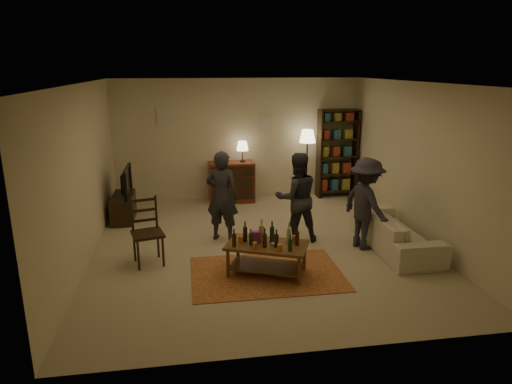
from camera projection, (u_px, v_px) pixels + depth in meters
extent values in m
plane|color=#C6B793|center=(261.00, 246.00, 7.73)|extent=(6.00, 6.00, 0.00)
plane|color=beige|center=(239.00, 140.00, 10.23)|extent=(5.50, 0.00, 5.50)
plane|color=beige|center=(83.00, 175.00, 6.96)|extent=(0.00, 6.00, 6.00)
plane|color=beige|center=(419.00, 163.00, 7.79)|extent=(0.00, 6.00, 6.00)
plane|color=beige|center=(311.00, 234.00, 4.52)|extent=(5.50, 0.00, 5.50)
plane|color=white|center=(261.00, 83.00, 7.01)|extent=(6.00, 6.00, 0.00)
cube|color=beige|center=(165.00, 116.00, 9.82)|extent=(0.35, 0.03, 0.45)
cube|color=beige|center=(265.00, 124.00, 10.21)|extent=(0.30, 0.03, 0.40)
cube|color=maroon|center=(267.00, 273.00, 6.71)|extent=(2.20, 1.50, 0.01)
cube|color=brown|center=(267.00, 245.00, 6.59)|extent=(1.30, 1.03, 0.04)
cube|color=brown|center=(267.00, 266.00, 6.68)|extent=(1.17, 0.90, 0.02)
cylinder|color=brown|center=(228.00, 264.00, 6.54)|extent=(0.05, 0.05, 0.43)
cylinder|color=brown|center=(299.00, 271.00, 6.30)|extent=(0.05, 0.05, 0.43)
cylinder|color=brown|center=(238.00, 250.00, 7.01)|extent=(0.05, 0.05, 0.43)
cylinder|color=brown|center=(304.00, 257.00, 6.77)|extent=(0.05, 0.05, 0.43)
cylinder|color=#BF7B2C|center=(241.00, 239.00, 6.63)|extent=(0.07, 0.07, 0.10)
cylinder|color=#BF7B2C|center=(255.00, 245.00, 6.42)|extent=(0.07, 0.07, 0.09)
cylinder|color=#BF7B2C|center=(273.00, 236.00, 6.72)|extent=(0.07, 0.07, 0.11)
cylinder|color=#BF7B2C|center=(280.00, 247.00, 6.35)|extent=(0.07, 0.07, 0.09)
cylinder|color=#BF7B2C|center=(294.00, 239.00, 6.65)|extent=(0.07, 0.07, 0.10)
cube|color=#86338C|center=(255.00, 237.00, 6.62)|extent=(0.15, 0.10, 0.18)
cylinder|color=gray|center=(275.00, 244.00, 6.54)|extent=(0.12, 0.12, 0.03)
cube|color=black|center=(148.00, 234.00, 6.93)|extent=(0.55, 0.55, 0.04)
cylinder|color=black|center=(138.00, 255.00, 6.76)|extent=(0.04, 0.04, 0.48)
cylinder|color=black|center=(163.00, 252.00, 6.90)|extent=(0.04, 0.04, 0.48)
cylinder|color=black|center=(134.00, 247.00, 7.09)|extent=(0.04, 0.04, 0.48)
cylinder|color=black|center=(158.00, 243.00, 7.23)|extent=(0.04, 0.04, 0.48)
cube|color=black|center=(144.00, 212.00, 7.01)|extent=(0.36, 0.12, 0.54)
cube|color=black|center=(123.00, 207.00, 9.01)|extent=(0.40, 1.00, 0.50)
imported|color=black|center=(122.00, 182.00, 8.87)|extent=(0.13, 0.97, 0.56)
cube|color=maroon|center=(232.00, 182.00, 10.17)|extent=(1.00, 0.48, 0.90)
cube|color=black|center=(233.00, 195.00, 10.00)|extent=(0.92, 0.02, 0.22)
cube|color=black|center=(233.00, 183.00, 9.93)|extent=(0.92, 0.02, 0.22)
cube|color=black|center=(233.00, 172.00, 9.86)|extent=(0.92, 0.02, 0.22)
cylinder|color=black|center=(243.00, 161.00, 10.08)|extent=(0.12, 0.12, 0.04)
cylinder|color=black|center=(242.00, 155.00, 10.05)|extent=(0.02, 0.02, 0.22)
cone|color=#FFE5B2|center=(242.00, 146.00, 9.99)|extent=(0.26, 0.26, 0.20)
cube|color=black|center=(319.00, 155.00, 10.39)|extent=(0.04, 0.34, 2.00)
cube|color=black|center=(355.00, 153.00, 10.52)|extent=(0.04, 0.34, 2.00)
cube|color=black|center=(335.00, 190.00, 10.68)|extent=(0.90, 0.34, 0.03)
cube|color=black|center=(336.00, 173.00, 10.57)|extent=(0.90, 0.34, 0.03)
cube|color=black|center=(337.00, 156.00, 10.46)|extent=(0.90, 0.34, 0.03)
cube|color=black|center=(338.00, 139.00, 10.36)|extent=(0.90, 0.34, 0.03)
cube|color=black|center=(339.00, 121.00, 10.25)|extent=(0.90, 0.34, 0.03)
cube|color=black|center=(339.00, 110.00, 10.18)|extent=(0.90, 0.34, 0.03)
cube|color=#9C3722|center=(323.00, 184.00, 10.60)|extent=(0.12, 0.22, 0.26)
cube|color=#286278|center=(334.00, 184.00, 10.63)|extent=(0.15, 0.22, 0.26)
cube|color=olive|center=(345.00, 183.00, 10.67)|extent=(0.18, 0.22, 0.26)
cube|color=#286278|center=(324.00, 168.00, 10.49)|extent=(0.12, 0.22, 0.24)
cube|color=olive|center=(334.00, 167.00, 10.53)|extent=(0.15, 0.22, 0.24)
cube|color=#9C3722|center=(346.00, 167.00, 10.57)|extent=(0.18, 0.22, 0.24)
cube|color=olive|center=(325.00, 151.00, 10.39)|extent=(0.12, 0.22, 0.22)
cube|color=#9C3722|center=(335.00, 151.00, 10.42)|extent=(0.15, 0.22, 0.22)
cube|color=#286278|center=(347.00, 151.00, 10.46)|extent=(0.18, 0.22, 0.22)
cube|color=#9C3722|center=(325.00, 134.00, 10.28)|extent=(0.12, 0.22, 0.20)
cube|color=#286278|center=(336.00, 134.00, 10.32)|extent=(0.15, 0.22, 0.20)
cube|color=olive|center=(347.00, 134.00, 10.36)|extent=(0.18, 0.22, 0.20)
cube|color=#286278|center=(326.00, 117.00, 10.18)|extent=(0.12, 0.22, 0.18)
cube|color=olive|center=(337.00, 117.00, 10.21)|extent=(0.15, 0.22, 0.18)
cube|color=#9C3722|center=(348.00, 116.00, 10.26)|extent=(0.18, 0.22, 0.18)
cylinder|color=black|center=(306.00, 198.00, 10.48)|extent=(0.28, 0.28, 0.03)
cylinder|color=black|center=(307.00, 169.00, 10.29)|extent=(0.03, 0.03, 1.40)
cone|color=#FFE5B2|center=(308.00, 136.00, 10.09)|extent=(0.36, 0.36, 0.28)
imported|color=beige|center=(394.00, 230.00, 7.60)|extent=(0.81, 2.08, 0.61)
imported|color=#27262E|center=(222.00, 196.00, 7.84)|extent=(0.68, 0.58, 1.58)
imported|color=#282930|center=(297.00, 198.00, 7.79)|extent=(0.79, 0.63, 1.56)
imported|color=#2B2A32|center=(366.00, 204.00, 7.48)|extent=(0.85, 1.12, 1.53)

